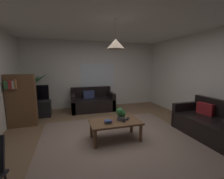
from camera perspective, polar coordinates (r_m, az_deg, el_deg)
The scene contains 20 objects.
floor at distance 3.67m, azimuth 1.40°, elevation -17.29°, with size 5.15×5.50×0.02m, color brown.
rug at distance 3.50m, azimuth 2.47°, elevation -18.46°, with size 3.34×3.02×0.01m, color gray.
wall_back at distance 6.01m, azimuth -6.80°, elevation 5.59°, with size 5.27×0.06×2.54m, color silver.
wall_right at distance 4.80m, azimuth 32.55°, elevation 3.46°, with size 0.06×5.50×2.54m, color silver.
ceiling at distance 3.43m, azimuth 1.58°, elevation 24.87°, with size 5.15×5.50×0.02m, color white.
window_pane at distance 6.00m, azimuth -5.49°, elevation 5.33°, with size 1.31×0.01×0.95m, color white.
couch_under_window at distance 5.62m, azimuth -7.38°, elevation -4.95°, with size 1.52×0.85×0.82m.
couch_right_side at distance 4.24m, azimuth 32.77°, elevation -10.95°, with size 0.85×1.44×0.82m.
coffee_table at distance 3.37m, azimuth 1.29°, elevation -12.95°, with size 1.10×0.61×0.42m.
book_on_table_0 at distance 3.22m, azimuth -1.55°, elevation -12.49°, with size 0.13×0.10×0.03m, color #387247.
book_on_table_1 at distance 3.22m, azimuth -1.44°, elevation -12.02°, with size 0.16×0.09×0.02m, color #72387F.
book_on_table_2 at distance 3.20m, azimuth -1.51°, elevation -11.68°, with size 0.12×0.12×0.02m, color #2D4C8C.
remote_on_table_0 at distance 3.36m, azimuth 4.79°, elevation -11.66°, with size 0.05×0.16×0.02m, color black.
remote_on_table_1 at distance 3.48m, azimuth 5.98°, elevation -10.92°, with size 0.05×0.16×0.02m, color black.
potted_plant_on_table at distance 3.38m, azimuth 3.39°, elevation -9.17°, with size 0.22×0.20×0.28m.
tv_stand at distance 5.40m, azimuth -26.86°, elevation -6.69°, with size 0.90×0.44×0.50m, color black.
tv at distance 5.27m, azimuth -27.29°, elevation -1.31°, with size 0.84×0.16×0.52m.
potted_palm_corner at distance 5.79m, azimuth -27.38°, elevation -2.11°, with size 0.83×0.89×1.42m.
bookshelf_corner at distance 4.65m, azimuth -31.07°, elevation -3.51°, with size 0.70×0.31×1.40m.
pendant_lamp at distance 3.16m, azimuth 1.41°, elevation 16.90°, with size 0.36×0.36×0.59m.
Camera 1 is at (-1.02, -3.13, 1.61)m, focal length 24.18 mm.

